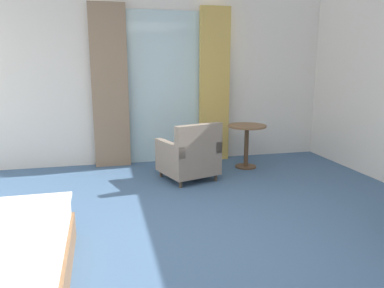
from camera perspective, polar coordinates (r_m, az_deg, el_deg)
The scene contains 7 objects.
ground at distance 3.53m, azimuth -0.94°, elevation -16.47°, with size 6.93×6.94×0.10m, color #426084.
wall_back at distance 6.27m, azimuth -7.52°, elevation 10.04°, with size 6.53×0.12×2.83m, color silver.
balcony_glass_door at distance 6.24m, azimuth -4.50°, elevation 8.54°, with size 1.29×0.02×2.49m, color silver.
curtain_panel_left at distance 6.06m, azimuth -12.54°, elevation 8.53°, with size 0.57×0.10×2.56m, color #897056.
curtain_panel_right at distance 6.34m, azimuth 3.48°, elevation 8.95°, with size 0.51×0.10×2.56m, color tan.
armchair_by_window at distance 5.30m, azimuth -0.38°, elevation -1.95°, with size 0.89×0.89×0.85m.
round_cafe_table at distance 5.97m, azimuth 8.43°, elevation 1.14°, with size 0.61×0.61×0.69m.
Camera 1 is at (-0.67, -3.02, 1.65)m, focal length 34.57 mm.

